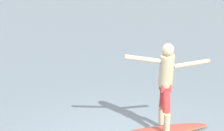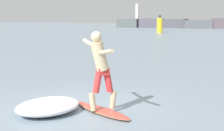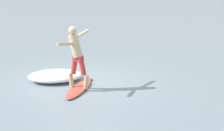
# 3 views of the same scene
# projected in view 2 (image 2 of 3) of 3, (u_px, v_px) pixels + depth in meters

# --- Properties ---
(ground_plane) EXTENTS (200.00, 200.00, 0.00)m
(ground_plane) POSITION_uv_depth(u_px,v_px,m) (78.00, 107.00, 9.11)
(ground_plane) COLOR gray
(surfboard) EXTENTS (1.97, 1.40, 0.21)m
(surfboard) POSITION_uv_depth(u_px,v_px,m) (102.00, 111.00, 8.63)
(surfboard) COLOR #D94E3E
(surfboard) RESTS_ON ground
(surfer) EXTENTS (1.29, 1.21, 1.80)m
(surfer) POSITION_uv_depth(u_px,v_px,m) (100.00, 64.00, 8.43)
(surfer) COLOR #C7B088
(surfer) RESTS_ON surfboard
(channel_marker_buoy) EXTENTS (0.75, 0.75, 2.32)m
(channel_marker_buoy) POSITION_uv_depth(u_px,v_px,m) (160.00, 25.00, 49.72)
(channel_marker_buoy) COLOR yellow
(channel_marker_buoy) RESTS_ON ground
(wave_foam_at_tail) EXTENTS (1.46, 1.84, 0.31)m
(wave_foam_at_tail) POSITION_uv_depth(u_px,v_px,m) (48.00, 106.00, 8.58)
(wave_foam_at_tail) COLOR white
(wave_foam_at_tail) RESTS_ON ground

